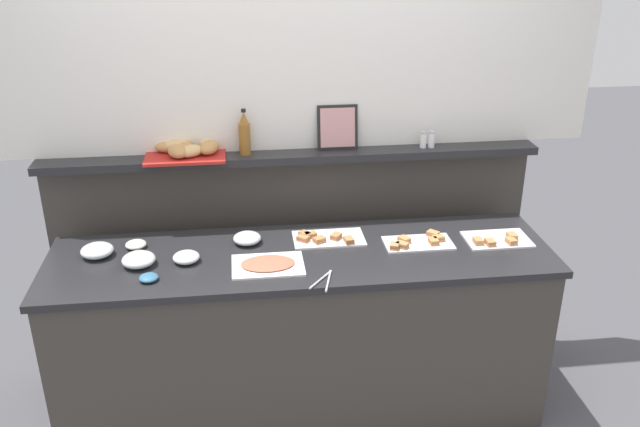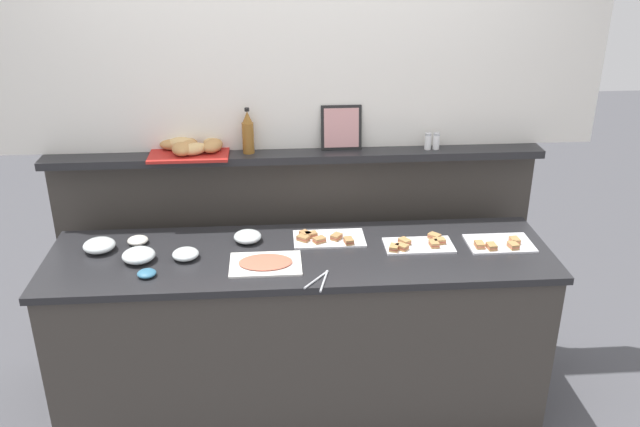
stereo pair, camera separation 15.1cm
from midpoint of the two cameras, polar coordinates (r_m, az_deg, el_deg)
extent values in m
plane|color=#4C4C51|center=(4.23, -0.85, -10.74)|extent=(12.00, 12.00, 0.00)
cube|color=#3D3833|center=(3.49, -0.29, -10.37)|extent=(2.37, 0.62, 0.89)
cube|color=#232326|center=(3.25, -0.31, -3.65)|extent=(2.41, 0.66, 0.03)
cube|color=#3D3833|center=(3.83, -0.83, -3.85)|extent=(2.58, 0.08, 1.24)
cube|color=#232326|center=(3.53, -0.84, 5.01)|extent=(2.58, 0.22, 0.04)
cube|color=white|center=(3.44, -0.98, 16.13)|extent=(3.18, 0.08, 1.32)
cube|color=white|center=(3.37, 2.06, -2.15)|extent=(0.35, 0.20, 0.01)
cube|color=#AD7A47|center=(3.37, 0.53, -1.93)|extent=(0.06, 0.05, 0.01)
cube|color=#B24738|center=(3.37, 0.53, -1.81)|extent=(0.06, 0.05, 0.01)
cube|color=#AD7A47|center=(3.37, 0.53, -1.68)|extent=(0.06, 0.05, 0.01)
cube|color=#AD7A47|center=(3.32, 3.74, -2.45)|extent=(0.05, 0.06, 0.01)
cube|color=#B24738|center=(3.31, 3.74, -2.32)|extent=(0.05, 0.06, 0.01)
cube|color=#AD7A47|center=(3.31, 3.74, -2.20)|extent=(0.05, 0.06, 0.01)
cube|color=#AD7A47|center=(3.34, -0.13, -2.23)|extent=(0.07, 0.07, 0.01)
cube|color=#B24738|center=(3.33, -0.13, -2.10)|extent=(0.07, 0.07, 0.01)
cube|color=#AD7A47|center=(3.33, -0.13, -1.98)|extent=(0.07, 0.07, 0.01)
cube|color=#AD7A47|center=(3.32, 1.24, -2.37)|extent=(0.07, 0.06, 0.01)
cube|color=#B24738|center=(3.32, 1.24, -2.24)|extent=(0.07, 0.06, 0.01)
cube|color=#AD7A47|center=(3.32, 1.24, -2.12)|extent=(0.07, 0.06, 0.01)
cube|color=#AD7A47|center=(3.38, 0.03, -1.89)|extent=(0.06, 0.07, 0.01)
cube|color=#B24738|center=(3.37, 0.03, -1.77)|extent=(0.06, 0.07, 0.01)
cube|color=#AD7A47|center=(3.37, 0.03, -1.64)|extent=(0.06, 0.07, 0.01)
cube|color=#AD7A47|center=(3.36, 2.67, -2.10)|extent=(0.07, 0.07, 0.01)
cube|color=#B24738|center=(3.35, 2.68, -1.98)|extent=(0.07, 0.07, 0.01)
cube|color=#AD7A47|center=(3.35, 2.68, -1.85)|extent=(0.07, 0.07, 0.01)
cube|color=silver|center=(3.35, 9.58, -2.68)|extent=(0.33, 0.18, 0.01)
cube|color=#B7844C|center=(3.29, 8.21, -2.94)|extent=(0.07, 0.07, 0.01)
cube|color=#B24738|center=(3.28, 8.22, -2.81)|extent=(0.07, 0.07, 0.01)
cube|color=#B7844C|center=(3.28, 8.23, -2.69)|extent=(0.07, 0.07, 0.01)
cube|color=#B7844C|center=(3.34, 8.41, -2.48)|extent=(0.06, 0.07, 0.01)
cube|color=#B24738|center=(3.34, 8.42, -2.36)|extent=(0.06, 0.07, 0.01)
cube|color=#B7844C|center=(3.33, 8.43, -2.24)|extent=(0.06, 0.07, 0.01)
cube|color=#B7844C|center=(3.37, 11.25, -2.42)|extent=(0.06, 0.05, 0.01)
cube|color=#B24738|center=(3.37, 11.27, -2.30)|extent=(0.06, 0.05, 0.01)
cube|color=#B7844C|center=(3.37, 11.28, -2.17)|extent=(0.06, 0.05, 0.01)
cube|color=#B7844C|center=(3.42, 10.85, -2.03)|extent=(0.07, 0.07, 0.01)
cube|color=#B24738|center=(3.41, 10.86, -1.91)|extent=(0.07, 0.07, 0.01)
cube|color=#B7844C|center=(3.41, 10.87, -1.79)|extent=(0.07, 0.07, 0.01)
cube|color=#B7844C|center=(3.34, 10.85, -2.66)|extent=(0.04, 0.06, 0.01)
cube|color=#B24738|center=(3.34, 10.86, -2.54)|extent=(0.04, 0.06, 0.01)
cube|color=#B7844C|center=(3.33, 10.87, -2.42)|extent=(0.04, 0.06, 0.01)
cube|color=#B7844C|center=(3.27, 7.56, -3.01)|extent=(0.06, 0.07, 0.01)
cube|color=#B24738|center=(3.27, 7.57, -2.88)|extent=(0.06, 0.07, 0.01)
cube|color=#B7844C|center=(3.27, 7.58, -2.76)|extent=(0.06, 0.07, 0.01)
cube|color=silver|center=(3.46, 16.08, -2.45)|extent=(0.32, 0.21, 0.01)
cube|color=#B7844C|center=(3.42, 17.16, -2.72)|extent=(0.05, 0.06, 0.01)
cube|color=#D1664C|center=(3.41, 17.18, -2.60)|extent=(0.05, 0.06, 0.01)
cube|color=#B7844C|center=(3.41, 17.19, -2.48)|extent=(0.05, 0.06, 0.01)
cube|color=#B7844C|center=(3.38, 14.51, -2.69)|extent=(0.04, 0.06, 0.01)
cube|color=#D1664C|center=(3.38, 14.52, -2.57)|extent=(0.04, 0.06, 0.01)
cube|color=#B7844C|center=(3.37, 14.53, -2.45)|extent=(0.04, 0.06, 0.01)
cube|color=#B7844C|center=(3.47, 17.25, -2.31)|extent=(0.04, 0.06, 0.01)
cube|color=#D1664C|center=(3.47, 17.27, -2.19)|extent=(0.04, 0.06, 0.01)
cube|color=#B7844C|center=(3.46, 17.29, -2.07)|extent=(0.04, 0.06, 0.01)
cube|color=#B7844C|center=(3.38, 15.47, -2.81)|extent=(0.04, 0.06, 0.01)
cube|color=#D1664C|center=(3.38, 15.49, -2.69)|extent=(0.04, 0.06, 0.01)
cube|color=#B7844C|center=(3.37, 15.50, -2.57)|extent=(0.04, 0.06, 0.01)
cube|color=white|center=(3.14, -3.22, -4.29)|extent=(0.33, 0.23, 0.01)
ellipsoid|color=#D1664C|center=(3.13, -3.23, -4.11)|extent=(0.25, 0.16, 0.01)
ellipsoid|color=silver|center=(3.39, -16.88, -2.59)|extent=(0.15, 0.15, 0.06)
ellipsoid|color=white|center=(3.40, -16.86, -2.76)|extent=(0.12, 0.12, 0.04)
ellipsoid|color=silver|center=(3.23, -9.94, -3.39)|extent=(0.12, 0.12, 0.05)
ellipsoid|color=#BF4C3F|center=(3.23, -9.93, -3.53)|extent=(0.10, 0.10, 0.03)
ellipsoid|color=silver|center=(3.25, -13.74, -3.45)|extent=(0.15, 0.15, 0.06)
ellipsoid|color=#BF4C3F|center=(3.25, -13.72, -3.62)|extent=(0.12, 0.12, 0.04)
ellipsoid|color=silver|center=(3.35, -4.83, -1.96)|extent=(0.14, 0.14, 0.05)
ellipsoid|color=white|center=(3.36, -4.83, -2.11)|extent=(0.11, 0.11, 0.03)
ellipsoid|color=silver|center=(3.42, -13.87, -2.22)|extent=(0.10, 0.10, 0.04)
ellipsoid|color=teal|center=(3.12, -13.04, -4.95)|extent=(0.09, 0.09, 0.03)
cylinder|color=#B7BABF|center=(3.00, 1.78, -5.74)|extent=(0.05, 0.18, 0.01)
cylinder|color=#B7BABF|center=(3.01, 1.11, -5.61)|extent=(0.12, 0.15, 0.01)
sphere|color=#B7BABF|center=(3.07, 2.03, -4.92)|extent=(0.01, 0.01, 0.01)
cylinder|color=#8E5B23|center=(3.48, -4.83, 6.34)|extent=(0.06, 0.06, 0.16)
cone|color=#8E5B23|center=(3.45, -4.89, 8.09)|extent=(0.05, 0.05, 0.06)
cylinder|color=black|center=(3.44, -4.91, 8.71)|extent=(0.02, 0.02, 0.02)
cylinder|color=white|center=(3.59, 10.27, 5.91)|extent=(0.03, 0.03, 0.08)
cylinder|color=#B7BABF|center=(3.58, 10.32, 6.57)|extent=(0.03, 0.03, 0.01)
cylinder|color=white|center=(3.60, 10.95, 5.91)|extent=(0.03, 0.03, 0.08)
cylinder|color=#B7BABF|center=(3.59, 11.00, 6.57)|extent=(0.03, 0.03, 0.01)
cube|color=#B2231E|center=(3.51, -9.71, 4.99)|extent=(0.40, 0.26, 0.02)
ellipsoid|color=tan|center=(3.45, -9.29, 5.37)|extent=(0.16, 0.14, 0.06)
ellipsoid|color=tan|center=(3.54, -7.91, 5.90)|extent=(0.14, 0.15, 0.05)
ellipsoid|color=#B7844C|center=(3.45, -10.35, 5.35)|extent=(0.14, 0.15, 0.07)
ellipsoid|color=#AD7A47|center=(3.52, -10.16, 5.67)|extent=(0.15, 0.16, 0.06)
ellipsoid|color=#AD7A47|center=(3.54, -9.77, 5.77)|extent=(0.11, 0.14, 0.06)
ellipsoid|color=#B7844C|center=(3.55, -11.13, 5.69)|extent=(0.14, 0.10, 0.05)
ellipsoid|color=tan|center=(3.53, -10.32, 5.77)|extent=(0.18, 0.13, 0.07)
ellipsoid|color=#B7844C|center=(3.48, -7.79, 5.67)|extent=(0.14, 0.17, 0.06)
ellipsoid|color=#B7844C|center=(3.50, -9.77, 5.61)|extent=(0.11, 0.14, 0.06)
cube|color=black|center=(3.52, 3.04, 7.22)|extent=(0.21, 0.05, 0.23)
cube|color=#CC8C8C|center=(3.51, 3.06, 7.20)|extent=(0.18, 0.04, 0.20)
camera|label=1|loc=(0.08, -88.68, 0.59)|focal=38.02mm
camera|label=2|loc=(0.08, 91.32, -0.59)|focal=38.02mm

